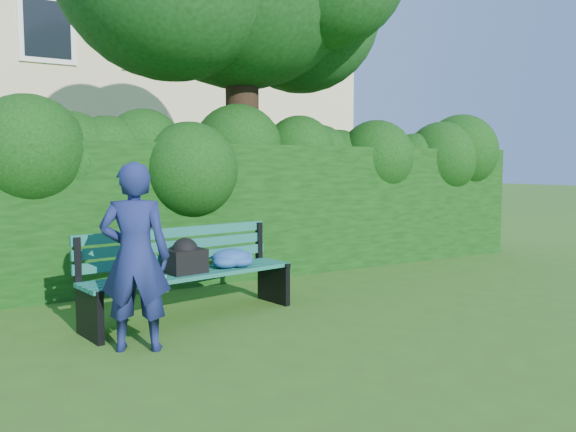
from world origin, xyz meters
TOP-DOWN VIEW (x-y plane):
  - ground at (0.00, 0.00)m, footprint 80.00×80.00m
  - apartment_building at (-0.00, 13.99)m, footprint 16.00×8.08m
  - hedge at (0.00, 2.20)m, footprint 10.00×1.00m
  - park_bench at (-1.16, 0.41)m, footprint 2.23×0.93m
  - man_reading at (-1.99, -0.33)m, footprint 0.67×0.57m

SIDE VIEW (x-z plane):
  - ground at x=0.00m, z-range 0.00..0.00m
  - park_bench at x=-1.16m, z-range 0.06..0.95m
  - man_reading at x=-1.99m, z-range 0.00..1.55m
  - hedge at x=0.00m, z-range 0.00..1.80m
  - apartment_building at x=0.00m, z-range 0.00..12.00m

